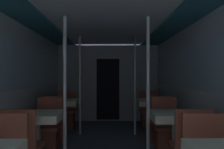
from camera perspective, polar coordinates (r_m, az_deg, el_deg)
wall_left at (r=4.04m, az=-21.99°, el=-2.47°), size 0.05×8.50×2.13m
wall_right at (r=4.01m, az=19.69°, el=-2.49°), size 0.05×8.50×2.13m
ceiling_panel at (r=3.86m, az=-1.24°, el=13.12°), size 2.86×8.50×0.07m
bulkhead_far at (r=7.04m, az=-0.93°, el=-2.01°), size 2.81×0.09×2.13m
dining_table_left_1 at (r=3.77m, az=-16.84°, el=-9.78°), size 0.71×0.71×0.75m
chair_left_far_1 at (r=4.41m, az=-14.59°, el=-13.29°), size 0.44×0.44×0.90m
support_pole_left_1 at (r=3.63m, az=-10.74°, el=-3.62°), size 0.05×0.05×2.13m
dining_table_left_2 at (r=5.54m, az=-11.47°, el=-6.71°), size 0.71×0.71×0.75m
chair_left_near_2 at (r=5.01m, az=-12.81°, el=-11.71°), size 0.44×0.44×0.90m
chair_left_far_2 at (r=6.18m, az=-10.40°, el=-9.52°), size 0.44×0.44×0.90m
support_pole_left_2 at (r=5.45m, az=-7.33°, el=-2.48°), size 0.05×0.05×2.13m
dining_table_right_1 at (r=3.75m, az=14.39°, el=-9.84°), size 0.71×0.71×0.75m
chair_right_far_1 at (r=4.40m, az=12.31°, el=-13.36°), size 0.44×0.44×0.90m
support_pole_right_1 at (r=3.62m, az=8.23°, el=-3.63°), size 0.05×0.05×2.13m
dining_table_right_2 at (r=5.53m, az=9.43°, el=-6.73°), size 0.71×0.71×0.75m
chair_right_near_2 at (r=5.00m, az=10.66°, el=-11.75°), size 0.44×0.44×0.90m
chair_right_far_2 at (r=6.17m, az=8.44°, el=-9.54°), size 0.44×0.44×0.90m
support_pole_right_2 at (r=5.44m, az=5.26°, el=-2.49°), size 0.05×0.05×2.13m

